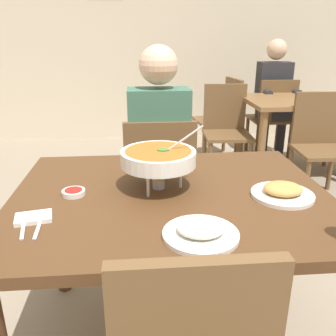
{
  "coord_description": "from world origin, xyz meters",
  "views": [
    {
      "loc": [
        -0.12,
        -1.3,
        1.36
      ],
      "look_at": [
        0.0,
        0.15,
        0.82
      ],
      "focal_mm": 38.67,
      "sensor_mm": 36.0,
      "label": 1
    }
  ],
  "objects_px": {
    "dining_table_main": "(171,217)",
    "dining_table_far": "(296,113)",
    "chair_bg_corner": "(319,140)",
    "diner_main": "(159,141)",
    "curry_bowl": "(158,158)",
    "rice_plate": "(201,231)",
    "chair_bg_middle": "(273,114)",
    "chair_bg_right": "(223,114)",
    "sauce_dish": "(74,192)",
    "patron_bg_middle": "(274,92)",
    "chair_bg_window": "(226,125)",
    "chair_diner_main": "(159,179)",
    "appetizer_plate": "(283,192)"
  },
  "relations": [
    {
      "from": "rice_plate",
      "to": "chair_diner_main",
      "type": "bearing_deg",
      "value": 93.11
    },
    {
      "from": "diner_main",
      "to": "sauce_dish",
      "type": "relative_size",
      "value": 14.56
    },
    {
      "from": "chair_bg_corner",
      "to": "patron_bg_middle",
      "type": "xyz_separation_m",
      "value": [
        -0.01,
        1.12,
        0.24
      ]
    },
    {
      "from": "chair_bg_right",
      "to": "sauce_dish",
      "type": "bearing_deg",
      "value": -114.76
    },
    {
      "from": "dining_table_main",
      "to": "chair_bg_corner",
      "type": "xyz_separation_m",
      "value": [
        1.42,
        1.56,
        -0.15
      ]
    },
    {
      "from": "sauce_dish",
      "to": "chair_bg_middle",
      "type": "xyz_separation_m",
      "value": [
        1.78,
        2.59,
        -0.27
      ]
    },
    {
      "from": "dining_table_far",
      "to": "patron_bg_middle",
      "type": "distance_m",
      "value": 0.61
    },
    {
      "from": "diner_main",
      "to": "chair_bg_window",
      "type": "relative_size",
      "value": 1.46
    },
    {
      "from": "sauce_dish",
      "to": "dining_table_far",
      "type": "height_order",
      "value": "sauce_dish"
    },
    {
      "from": "dining_table_main",
      "to": "diner_main",
      "type": "relative_size",
      "value": 0.96
    },
    {
      "from": "dining_table_far",
      "to": "chair_bg_corner",
      "type": "height_order",
      "value": "chair_bg_corner"
    },
    {
      "from": "dining_table_far",
      "to": "curry_bowl",
      "type": "bearing_deg",
      "value": -125.97
    },
    {
      "from": "dining_table_main",
      "to": "sauce_dish",
      "type": "relative_size",
      "value": 13.91
    },
    {
      "from": "chair_diner_main",
      "to": "chair_bg_corner",
      "type": "height_order",
      "value": "same"
    },
    {
      "from": "appetizer_plate",
      "to": "chair_bg_window",
      "type": "relative_size",
      "value": 0.27
    },
    {
      "from": "chair_bg_window",
      "to": "chair_bg_right",
      "type": "bearing_deg",
      "value": 79.36
    },
    {
      "from": "appetizer_plate",
      "to": "chair_bg_corner",
      "type": "relative_size",
      "value": 0.27
    },
    {
      "from": "patron_bg_middle",
      "to": "dining_table_far",
      "type": "bearing_deg",
      "value": -88.43
    },
    {
      "from": "diner_main",
      "to": "dining_table_main",
      "type": "bearing_deg",
      "value": -90.0
    },
    {
      "from": "sauce_dish",
      "to": "rice_plate",
      "type": "bearing_deg",
      "value": -38.27
    },
    {
      "from": "dining_table_far",
      "to": "chair_bg_window",
      "type": "height_order",
      "value": "chair_bg_window"
    },
    {
      "from": "diner_main",
      "to": "curry_bowl",
      "type": "height_order",
      "value": "diner_main"
    },
    {
      "from": "dining_table_main",
      "to": "rice_plate",
      "type": "height_order",
      "value": "rice_plate"
    },
    {
      "from": "rice_plate",
      "to": "chair_bg_window",
      "type": "bearing_deg",
      "value": 74.53
    },
    {
      "from": "chair_diner_main",
      "to": "rice_plate",
      "type": "height_order",
      "value": "chair_diner_main"
    },
    {
      "from": "dining_table_far",
      "to": "rice_plate",
      "type": "bearing_deg",
      "value": -119.44
    },
    {
      "from": "chair_bg_middle",
      "to": "chair_bg_corner",
      "type": "bearing_deg",
      "value": -88.59
    },
    {
      "from": "rice_plate",
      "to": "patron_bg_middle",
      "type": "relative_size",
      "value": 0.18
    },
    {
      "from": "dining_table_main",
      "to": "diner_main",
      "type": "distance_m",
      "value": 0.82
    },
    {
      "from": "chair_diner_main",
      "to": "chair_bg_window",
      "type": "bearing_deg",
      "value": 61.16
    },
    {
      "from": "chair_bg_corner",
      "to": "diner_main",
      "type": "bearing_deg",
      "value": -152.31
    },
    {
      "from": "sauce_dish",
      "to": "chair_bg_window",
      "type": "bearing_deg",
      "value": 62.0
    },
    {
      "from": "chair_bg_right",
      "to": "chair_bg_corner",
      "type": "height_order",
      "value": "same"
    },
    {
      "from": "rice_plate",
      "to": "dining_table_far",
      "type": "relative_size",
      "value": 0.24
    },
    {
      "from": "curry_bowl",
      "to": "chair_bg_window",
      "type": "bearing_deg",
      "value": 69.18
    },
    {
      "from": "diner_main",
      "to": "curry_bowl",
      "type": "xyz_separation_m",
      "value": [
        -0.05,
        -0.76,
        0.15
      ]
    },
    {
      "from": "dining_table_main",
      "to": "rice_plate",
      "type": "distance_m",
      "value": 0.36
    },
    {
      "from": "chair_bg_middle",
      "to": "rice_plate",
      "type": "bearing_deg",
      "value": -114.45
    },
    {
      "from": "chair_diner_main",
      "to": "rice_plate",
      "type": "relative_size",
      "value": 3.75
    },
    {
      "from": "dining_table_main",
      "to": "dining_table_far",
      "type": "relative_size",
      "value": 1.25
    },
    {
      "from": "curry_bowl",
      "to": "rice_plate",
      "type": "distance_m",
      "value": 0.42
    },
    {
      "from": "dining_table_main",
      "to": "chair_bg_corner",
      "type": "distance_m",
      "value": 2.12
    },
    {
      "from": "rice_plate",
      "to": "chair_bg_middle",
      "type": "relative_size",
      "value": 0.27
    },
    {
      "from": "dining_table_main",
      "to": "chair_bg_middle",
      "type": "height_order",
      "value": "chair_bg_middle"
    },
    {
      "from": "curry_bowl",
      "to": "chair_bg_corner",
      "type": "height_order",
      "value": "curry_bowl"
    },
    {
      "from": "chair_bg_corner",
      "to": "chair_bg_window",
      "type": "height_order",
      "value": "same"
    },
    {
      "from": "curry_bowl",
      "to": "dining_table_far",
      "type": "distance_m",
      "value": 2.52
    },
    {
      "from": "chair_bg_window",
      "to": "patron_bg_middle",
      "type": "bearing_deg",
      "value": 39.37
    },
    {
      "from": "dining_table_far",
      "to": "chair_bg_right",
      "type": "bearing_deg",
      "value": 134.15
    },
    {
      "from": "patron_bg_middle",
      "to": "chair_bg_window",
      "type": "bearing_deg",
      "value": -140.63
    }
  ]
}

